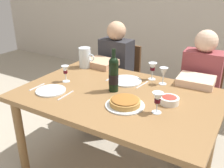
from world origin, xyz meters
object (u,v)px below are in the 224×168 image
chair_right (200,94)px  wine_glass_spare (65,71)px  dinner_plate_left_setting (126,81)px  diner_left (110,74)px  wine_glass_right_diner (158,99)px  chair_left (122,78)px  dinner_plate_right_setting (51,91)px  dining_table (118,104)px  diner_right (197,92)px  baked_tart (125,102)px  salad_bowl (169,100)px  wine_glass_centre (164,73)px  water_pitcher (85,59)px  wine_glass_left_diner (153,67)px  wine_bottle (114,74)px

chair_right → wine_glass_spare: bearing=41.0°
dinner_plate_left_setting → diner_left: 0.58m
dinner_plate_left_setting → wine_glass_right_diner: bearing=-41.2°
chair_left → wine_glass_spare: bearing=89.6°
dinner_plate_right_setting → wine_glass_spare: bearing=97.6°
dinner_plate_left_setting → chair_left: (-0.39, 0.64, -0.27)m
dining_table → diner_left: diner_left is taller
wine_glass_right_diner → chair_left: bearing=128.9°
wine_glass_spare → diner_left: (0.04, 0.66, -0.24)m
diner_right → baked_tart: bearing=65.7°
baked_tart → salad_bowl: size_ratio=1.97×
baked_tart → wine_glass_spare: wine_glass_spare is taller
dinner_plate_right_setting → chair_left: size_ratio=0.27×
dining_table → dinner_plate_right_setting: 0.53m
chair_right → diner_left: bearing=12.3°
chair_left → diner_left: diner_left is taller
dinner_plate_left_setting → salad_bowl: bearing=-24.3°
diner_left → salad_bowl: bearing=147.1°
wine_glass_centre → dinner_plate_left_setting: wine_glass_centre is taller
baked_tart → chair_left: bearing=119.8°
water_pitcher → dinner_plate_left_setting: water_pitcher is taller
water_pitcher → wine_glass_centre: size_ratio=1.36×
dining_table → dinner_plate_right_setting: (-0.46, -0.23, 0.10)m
wine_glass_spare → chair_left: bearing=87.0°
dining_table → baked_tart: size_ratio=5.51×
wine_glass_left_diner → chair_right: 0.70m
salad_bowl → wine_glass_centre: wine_glass_centre is taller
wine_glass_left_diner → chair_left: bearing=139.4°
water_pitcher → diner_left: (0.12, 0.28, -0.23)m
wine_glass_spare → chair_left: size_ratio=0.16×
dinner_plate_right_setting → diner_left: diner_left is taller
wine_bottle → diner_right: bearing=51.0°
dining_table → dinner_plate_left_setting: size_ratio=5.75×
chair_left → diner_right: diner_right is taller
diner_right → wine_bottle: bearing=48.0°
wine_glass_left_diner → wine_glass_centre: bearing=-23.5°
dinner_plate_right_setting → chair_right: chair_right is taller
chair_right → diner_right: bearing=89.5°
wine_glass_spare → diner_left: size_ratio=0.12×
dinner_plate_left_setting → wine_bottle: bearing=-89.0°
water_pitcher → wine_glass_right_diner: (0.94, -0.49, 0.02)m
wine_bottle → wine_glass_spare: wine_bottle is taller
wine_glass_right_diner → wine_glass_centre: wine_glass_right_diner is taller
baked_tart → water_pitcher: bearing=144.3°
dinner_plate_left_setting → diner_left: bearing=134.9°
dining_table → chair_right: 1.01m
wine_glass_left_diner → dinner_plate_right_setting: wine_glass_left_diner is taller
water_pitcher → diner_left: diner_left is taller
dining_table → diner_right: (0.46, 0.65, -0.05)m
wine_glass_centre → baked_tart: bearing=-99.9°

